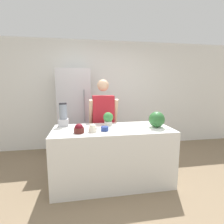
{
  "coord_description": "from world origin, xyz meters",
  "views": [
    {
      "loc": [
        -0.45,
        -2.2,
        1.57
      ],
      "look_at": [
        0.0,
        0.44,
        1.14
      ],
      "focal_mm": 28.0,
      "sensor_mm": 36.0,
      "label": 1
    }
  ],
  "objects_px": {
    "watermelon": "(157,119)",
    "bowl_small_blue": "(105,129)",
    "blender": "(63,115)",
    "potted_plant": "(108,118)",
    "bowl_cream": "(93,128)",
    "person": "(103,122)",
    "bowl_cherries": "(79,129)",
    "refrigerator": "(75,112)"
  },
  "relations": [
    {
      "from": "watermelon",
      "to": "bowl_small_blue",
      "type": "height_order",
      "value": "watermelon"
    },
    {
      "from": "bowl_small_blue",
      "to": "blender",
      "type": "relative_size",
      "value": 0.3
    },
    {
      "from": "potted_plant",
      "to": "bowl_cream",
      "type": "bearing_deg",
      "value": -125.58
    },
    {
      "from": "person",
      "to": "bowl_cream",
      "type": "distance_m",
      "value": 0.83
    },
    {
      "from": "bowl_cherries",
      "to": "person",
      "type": "bearing_deg",
      "value": 61.12
    },
    {
      "from": "bowl_cream",
      "to": "bowl_small_blue",
      "type": "relative_size",
      "value": 1.07
    },
    {
      "from": "watermelon",
      "to": "person",
      "type": "bearing_deg",
      "value": 136.01
    },
    {
      "from": "bowl_small_blue",
      "to": "potted_plant",
      "type": "xyz_separation_m",
      "value": [
        0.11,
        0.37,
        0.08
      ]
    },
    {
      "from": "bowl_cherries",
      "to": "potted_plant",
      "type": "distance_m",
      "value": 0.63
    },
    {
      "from": "watermelon",
      "to": "bowl_small_blue",
      "type": "distance_m",
      "value": 0.83
    },
    {
      "from": "refrigerator",
      "to": "bowl_cream",
      "type": "distance_m",
      "value": 1.54
    },
    {
      "from": "watermelon",
      "to": "bowl_small_blue",
      "type": "xyz_separation_m",
      "value": [
        -0.82,
        -0.03,
        -0.1
      ]
    },
    {
      "from": "refrigerator",
      "to": "watermelon",
      "type": "relative_size",
      "value": 7.65
    },
    {
      "from": "person",
      "to": "bowl_small_blue",
      "type": "relative_size",
      "value": 14.65
    },
    {
      "from": "person",
      "to": "bowl_cherries",
      "type": "relative_size",
      "value": 11.37
    },
    {
      "from": "person",
      "to": "bowl_small_blue",
      "type": "height_order",
      "value": "person"
    },
    {
      "from": "watermelon",
      "to": "potted_plant",
      "type": "distance_m",
      "value": 0.79
    },
    {
      "from": "watermelon",
      "to": "bowl_cream",
      "type": "height_order",
      "value": "watermelon"
    },
    {
      "from": "watermelon",
      "to": "refrigerator",
      "type": "bearing_deg",
      "value": 131.94
    },
    {
      "from": "person",
      "to": "bowl_small_blue",
      "type": "bearing_deg",
      "value": -95.38
    },
    {
      "from": "person",
      "to": "refrigerator",
      "type": "bearing_deg",
      "value": 127.32
    },
    {
      "from": "bowl_small_blue",
      "to": "bowl_cream",
      "type": "bearing_deg",
      "value": -170.51
    },
    {
      "from": "watermelon",
      "to": "blender",
      "type": "height_order",
      "value": "blender"
    },
    {
      "from": "potted_plant",
      "to": "bowl_cherries",
      "type": "bearing_deg",
      "value": -139.12
    },
    {
      "from": "refrigerator",
      "to": "person",
      "type": "bearing_deg",
      "value": -52.68
    },
    {
      "from": "bowl_cherries",
      "to": "bowl_small_blue",
      "type": "bearing_deg",
      "value": 6.98
    },
    {
      "from": "person",
      "to": "watermelon",
      "type": "distance_m",
      "value": 1.06
    },
    {
      "from": "refrigerator",
      "to": "bowl_cherries",
      "type": "bearing_deg",
      "value": -85.8
    },
    {
      "from": "bowl_cream",
      "to": "blender",
      "type": "distance_m",
      "value": 0.64
    },
    {
      "from": "person",
      "to": "bowl_cream",
      "type": "relative_size",
      "value": 13.65
    },
    {
      "from": "blender",
      "to": "potted_plant",
      "type": "relative_size",
      "value": 1.77
    },
    {
      "from": "person",
      "to": "bowl_cream",
      "type": "height_order",
      "value": "person"
    },
    {
      "from": "refrigerator",
      "to": "bowl_small_blue",
      "type": "xyz_separation_m",
      "value": [
        0.48,
        -1.48,
        -0.02
      ]
    },
    {
      "from": "bowl_cream",
      "to": "blender",
      "type": "height_order",
      "value": "blender"
    },
    {
      "from": "bowl_small_blue",
      "to": "blender",
      "type": "bearing_deg",
      "value": 146.46
    },
    {
      "from": "person",
      "to": "bowl_cherries",
      "type": "height_order",
      "value": "person"
    },
    {
      "from": "watermelon",
      "to": "bowl_small_blue",
      "type": "relative_size",
      "value": 2.18
    },
    {
      "from": "refrigerator",
      "to": "potted_plant",
      "type": "xyz_separation_m",
      "value": [
        0.59,
        -1.11,
        0.06
      ]
    },
    {
      "from": "refrigerator",
      "to": "bowl_cherries",
      "type": "distance_m",
      "value": 1.53
    },
    {
      "from": "refrigerator",
      "to": "bowl_cherries",
      "type": "height_order",
      "value": "refrigerator"
    },
    {
      "from": "refrigerator",
      "to": "watermelon",
      "type": "height_order",
      "value": "refrigerator"
    },
    {
      "from": "bowl_small_blue",
      "to": "blender",
      "type": "xyz_separation_m",
      "value": [
        -0.62,
        0.41,
        0.14
      ]
    }
  ]
}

